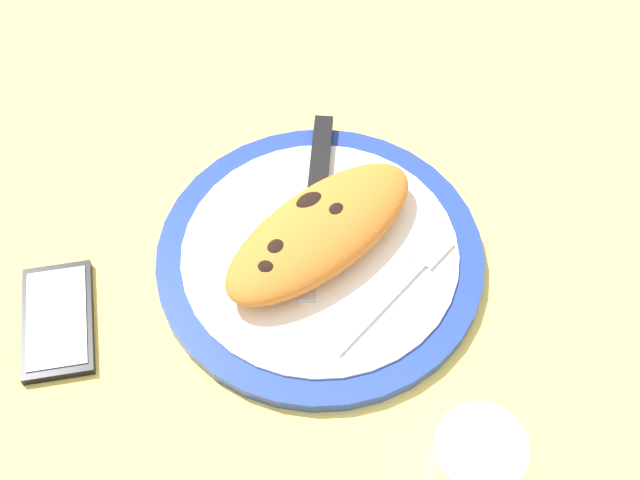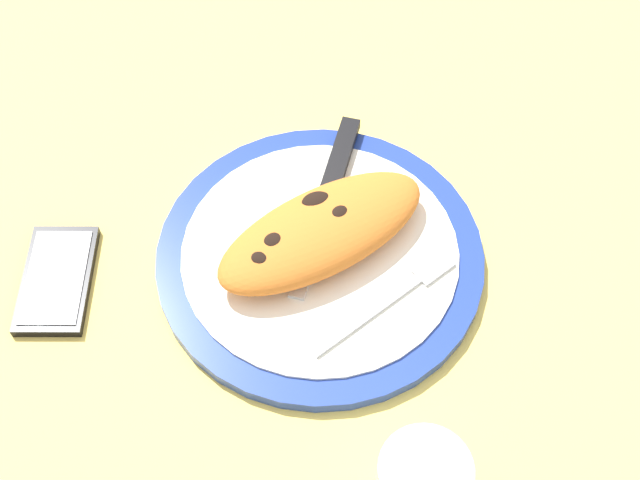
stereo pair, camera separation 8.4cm
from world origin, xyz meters
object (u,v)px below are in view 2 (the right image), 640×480
object	(u,v)px
plate	(320,256)
fork	(397,295)
calzone	(322,231)
knife	(334,177)
smartphone	(57,279)

from	to	relation	value
plate	fork	world-z (taller)	fork
plate	calzone	distance (cm)	3.28
fork	knife	bearing A→B (deg)	69.19
fork	smartphone	xyz separation A→B (cm)	(-22.41, 24.77, -1.38)
knife	smartphone	world-z (taller)	knife
calzone	smartphone	world-z (taller)	calzone
plate	knife	bearing A→B (deg)	37.33
knife	smartphone	size ratio (longest dim) A/B	1.52
calzone	knife	distance (cm)	8.41
plate	fork	xyz separation A→B (cm)	(1.81, -8.74, 1.11)
knife	smartphone	xyz separation A→B (cm)	(-27.83, 10.51, -1.68)
plate	knife	distance (cm)	9.21
plate	fork	bearing A→B (deg)	-78.28
fork	smartphone	distance (cm)	33.43
calzone	fork	size ratio (longest dim) A/B	1.41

